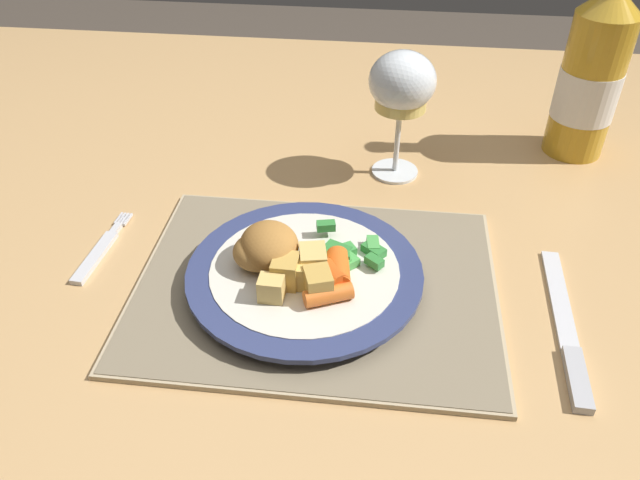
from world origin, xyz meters
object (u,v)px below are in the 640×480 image
Objects in this scene: dinner_plate at (305,275)px; fork at (99,251)px; dining_table at (295,221)px; bottle at (592,75)px; table_knife at (568,336)px; wine_glass at (402,87)px.

dinner_plate is 0.24m from fork.
bottle is (0.38, 0.11, 0.19)m from dining_table.
dining_table is 0.28m from fork.
table_knife reaches higher than dining_table.
bottle reaches higher than fork.
dining_table is 9.02× the size of wine_glass.
dinner_plate is at bearing -78.50° from dining_table.
dining_table is 0.41m from table_knife.
wine_glass is at bearing 69.74° from dinner_plate.
wine_glass is (0.13, 0.02, 0.20)m from dining_table.
bottle is at bearing 19.95° from wine_glass.
wine_glass is (-0.17, 0.28, 0.12)m from table_knife.
fork is 0.78× the size of wine_glass.
table_knife is at bearing -58.70° from wine_glass.
fork is at bearing -135.08° from dining_table.
dinner_plate is 1.12× the size of table_knife.
table_knife is 0.39m from bottle.
dining_table is 0.43m from bottle.
dinner_plate reaches higher than table_knife.
dining_table is at bearing 139.25° from table_knife.
bottle is at bearing 78.62° from table_knife.
wine_glass is (0.32, 0.21, 0.12)m from fork.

